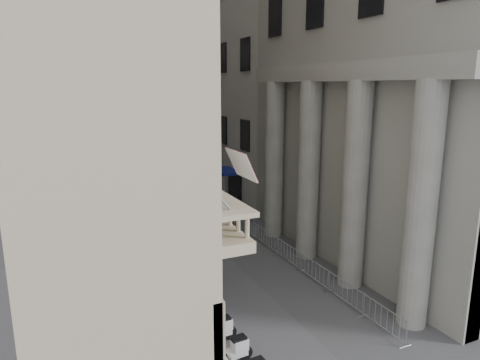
# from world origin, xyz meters

# --- Properties ---
(far_building) EXTENTS (22.00, 10.00, 30.00)m
(far_building) POSITION_xyz_m (0.00, 48.00, 15.00)
(far_building) COLOR #ADAAA3
(far_building) RESTS_ON ground
(iron_fence) EXTENTS (0.30, 28.00, 1.40)m
(iron_fence) POSITION_xyz_m (-4.30, 18.00, 0.00)
(iron_fence) COLOR black
(iron_fence) RESTS_ON ground
(blue_awning) EXTENTS (1.60, 3.00, 3.00)m
(blue_awning) POSITION_xyz_m (4.15, 26.00, 0.00)
(blue_awning) COLOR navy
(blue_awning) RESTS_ON ground
(scooter_3) EXTENTS (1.44, 0.66, 1.50)m
(scooter_3) POSITION_xyz_m (-3.67, 8.02, 0.00)
(scooter_3) COLOR silver
(scooter_3) RESTS_ON ground
(scooter_4) EXTENTS (1.44, 0.66, 1.50)m
(scooter_4) POSITION_xyz_m (-3.67, 9.46, 0.00)
(scooter_4) COLOR silver
(scooter_4) RESTS_ON ground
(scooter_5) EXTENTS (1.44, 0.66, 1.50)m
(scooter_5) POSITION_xyz_m (-3.67, 10.90, 0.00)
(scooter_5) COLOR silver
(scooter_5) RESTS_ON ground
(scooter_6) EXTENTS (1.44, 0.66, 1.50)m
(scooter_6) POSITION_xyz_m (-3.67, 12.34, 0.00)
(scooter_6) COLOR silver
(scooter_6) RESTS_ON ground
(scooter_7) EXTENTS (1.44, 0.66, 1.50)m
(scooter_7) POSITION_xyz_m (-3.67, 13.78, 0.00)
(scooter_7) COLOR silver
(scooter_7) RESTS_ON ground
(scooter_8) EXTENTS (1.44, 0.66, 1.50)m
(scooter_8) POSITION_xyz_m (-3.67, 15.22, 0.00)
(scooter_8) COLOR silver
(scooter_8) RESTS_ON ground
(scooter_9) EXTENTS (1.44, 0.66, 1.50)m
(scooter_9) POSITION_xyz_m (-3.67, 16.66, 0.00)
(scooter_9) COLOR silver
(scooter_9) RESTS_ON ground
(scooter_10) EXTENTS (1.44, 0.66, 1.50)m
(scooter_10) POSITION_xyz_m (-3.67, 18.10, 0.00)
(scooter_10) COLOR silver
(scooter_10) RESTS_ON ground
(scooter_11) EXTENTS (1.44, 0.66, 1.50)m
(scooter_11) POSITION_xyz_m (-3.67, 19.54, 0.00)
(scooter_11) COLOR silver
(scooter_11) RESTS_ON ground
(scooter_12) EXTENTS (1.44, 0.66, 1.50)m
(scooter_12) POSITION_xyz_m (-3.67, 20.98, 0.00)
(scooter_12) COLOR silver
(scooter_12) RESTS_ON ground
(scooter_13) EXTENTS (1.44, 0.66, 1.50)m
(scooter_13) POSITION_xyz_m (-3.67, 22.42, 0.00)
(scooter_13) COLOR silver
(scooter_13) RESTS_ON ground
(scooter_14) EXTENTS (1.44, 0.66, 1.50)m
(scooter_14) POSITION_xyz_m (-3.67, 23.86, 0.00)
(scooter_14) COLOR silver
(scooter_14) RESTS_ON ground
(scooter_15) EXTENTS (1.44, 0.66, 1.50)m
(scooter_15) POSITION_xyz_m (-3.67, 25.30, 0.00)
(scooter_15) COLOR silver
(scooter_15) RESTS_ON ground
(barrier_0) EXTENTS (0.60, 2.40, 1.10)m
(barrier_0) POSITION_xyz_m (2.79, 6.01, 0.00)
(barrier_0) COLOR #B3B6BC
(barrier_0) RESTS_ON ground
(barrier_1) EXTENTS (0.60, 2.40, 1.10)m
(barrier_1) POSITION_xyz_m (2.79, 8.51, 0.00)
(barrier_1) COLOR #B3B6BC
(barrier_1) RESTS_ON ground
(barrier_2) EXTENTS (0.60, 2.40, 1.10)m
(barrier_2) POSITION_xyz_m (2.79, 11.01, 0.00)
(barrier_2) COLOR #B3B6BC
(barrier_2) RESTS_ON ground
(barrier_3) EXTENTS (0.60, 2.40, 1.10)m
(barrier_3) POSITION_xyz_m (2.79, 13.51, 0.00)
(barrier_3) COLOR #B3B6BC
(barrier_3) RESTS_ON ground
(barrier_4) EXTENTS (0.60, 2.40, 1.10)m
(barrier_4) POSITION_xyz_m (2.79, 16.01, 0.00)
(barrier_4) COLOR #B3B6BC
(barrier_4) RESTS_ON ground
(barrier_5) EXTENTS (0.60, 2.40, 1.10)m
(barrier_5) POSITION_xyz_m (2.79, 18.51, 0.00)
(barrier_5) COLOR #B3B6BC
(barrier_5) RESTS_ON ground
(barrier_6) EXTENTS (0.60, 2.40, 1.10)m
(barrier_6) POSITION_xyz_m (2.79, 21.01, 0.00)
(barrier_6) COLOR #B3B6BC
(barrier_6) RESTS_ON ground
(barrier_7) EXTENTS (0.60, 2.40, 1.10)m
(barrier_7) POSITION_xyz_m (2.79, 23.51, 0.00)
(barrier_7) COLOR #B3B6BC
(barrier_7) RESTS_ON ground
(barrier_8) EXTENTS (0.60, 2.40, 1.10)m
(barrier_8) POSITION_xyz_m (2.79, 26.01, 0.00)
(barrier_8) COLOR #B3B6BC
(barrier_8) RESTS_ON ground
(barrier_9) EXTENTS (0.60, 2.40, 1.10)m
(barrier_9) POSITION_xyz_m (2.79, 28.51, 0.00)
(barrier_9) COLOR #B3B6BC
(barrier_9) RESTS_ON ground
(security_tent) EXTENTS (3.53, 3.53, 2.87)m
(security_tent) POSITION_xyz_m (-3.60, 23.64, 2.40)
(security_tent) COLOR silver
(security_tent) RESTS_ON ground
(street_lamp) EXTENTS (2.67, 0.55, 8.23)m
(street_lamp) POSITION_xyz_m (-3.05, 16.76, 4.91)
(street_lamp) COLOR gray
(street_lamp) RESTS_ON ground
(info_kiosk) EXTENTS (0.34, 0.88, 1.83)m
(info_kiosk) POSITION_xyz_m (-3.71, 17.30, 0.92)
(info_kiosk) COLOR black
(info_kiosk) RESTS_ON ground
(pedestrian_a) EXTENTS (0.77, 0.56, 1.94)m
(pedestrian_a) POSITION_xyz_m (1.46, 24.66, 0.97)
(pedestrian_a) COLOR black
(pedestrian_a) RESTS_ON ground
(pedestrian_b) EXTENTS (0.88, 0.72, 1.69)m
(pedestrian_b) POSITION_xyz_m (0.06, 27.24, 0.85)
(pedestrian_b) COLOR black
(pedestrian_b) RESTS_ON ground
(pedestrian_c) EXTENTS (0.92, 0.79, 1.60)m
(pedestrian_c) POSITION_xyz_m (-0.45, 32.17, 0.80)
(pedestrian_c) COLOR black
(pedestrian_c) RESTS_ON ground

